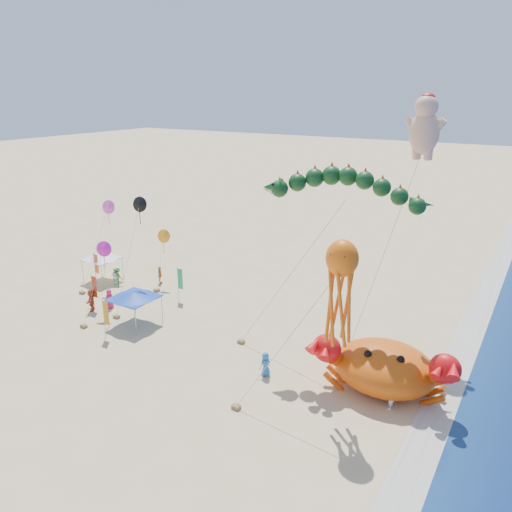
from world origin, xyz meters
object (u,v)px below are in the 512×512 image
Objects in this scene: cherub_kite at (425,125)px; canopy_white at (102,257)px; crab_inflatable at (384,366)px; dragon_kite at (344,192)px; canopy_blue at (134,295)px; octopus_kite at (340,285)px.

cherub_kite reaches higher than canopy_white.
canopy_white is at bearing 171.57° from crab_inflatable.
canopy_white is (-25.37, 1.92, -9.33)m from dragon_kite.
dragon_kite reaches higher than canopy_blue.
dragon_kite is 3.62× the size of canopy_blue.
octopus_kite reaches higher than crab_inflatable.
canopy_white is (-29.59, 4.38, 0.77)m from crab_inflatable.
octopus_kite is at bearing -15.94° from canopy_white.
cherub_kite is at bearing 10.27° from canopy_white.
canopy_white is (-27.77, 7.93, -5.52)m from octopus_kite.
cherub_kite is 5.54× the size of canopy_white.
dragon_kite is at bearing -4.32° from canopy_white.
octopus_kite is (2.40, -6.01, -3.80)m from dragon_kite.
cherub_kite reaches higher than canopy_blue.
octopus_kite is (-1.82, -3.55, 6.29)m from crab_inflatable.
crab_inflatable reaches higher than canopy_white.
octopus_kite is at bearing -68.22° from dragon_kite.
canopy_blue is 1.11× the size of canopy_white.
cherub_kite is at bearing 87.44° from octopus_kite.
octopus_kite is at bearing -7.75° from canopy_blue.
canopy_blue is at bearing -167.32° from dragon_kite.
canopy_blue is at bearing -150.51° from cherub_kite.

